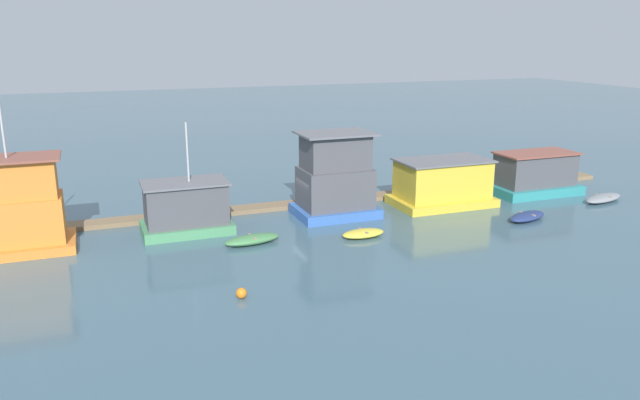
# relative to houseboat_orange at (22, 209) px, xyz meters

# --- Properties ---
(ground_plane) EXTENTS (200.00, 200.00, 0.00)m
(ground_plane) POSITION_rel_houseboat_orange_xyz_m (17.43, 0.42, -2.40)
(ground_plane) COLOR #426070
(dock_walkway) EXTENTS (51.00, 1.51, 0.30)m
(dock_walkway) POSITION_rel_houseboat_orange_xyz_m (17.43, 3.26, -2.25)
(dock_walkway) COLOR #846B4C
(dock_walkway) RESTS_ON ground_plane
(houseboat_orange) EXTENTS (5.22, 3.80, 8.45)m
(houseboat_orange) POSITION_rel_houseboat_orange_xyz_m (0.00, 0.00, 0.00)
(houseboat_orange) COLOR orange
(houseboat_orange) RESTS_ON ground_plane
(houseboat_green) EXTENTS (5.37, 3.45, 6.74)m
(houseboat_green) POSITION_rel_houseboat_orange_xyz_m (8.98, 0.13, -0.88)
(houseboat_green) COLOR #4C9360
(houseboat_green) RESTS_ON ground_plane
(houseboat_blue) EXTENTS (5.25, 4.00, 5.58)m
(houseboat_blue) POSITION_rel_houseboat_orange_xyz_m (18.82, 0.27, 0.13)
(houseboat_blue) COLOR #3866B7
(houseboat_blue) RESTS_ON ground_plane
(houseboat_yellow) EXTENTS (6.94, 4.20, 3.27)m
(houseboat_yellow) POSITION_rel_houseboat_orange_xyz_m (26.89, 0.06, -0.85)
(houseboat_yellow) COLOR gold
(houseboat_yellow) RESTS_ON ground_plane
(houseboat_teal) EXTENTS (6.61, 3.74, 3.16)m
(houseboat_teal) POSITION_rel_houseboat_orange_xyz_m (35.13, 0.40, -0.94)
(houseboat_teal) COLOR teal
(houseboat_teal) RESTS_ON ground_plane
(dinghy_green) EXTENTS (3.49, 1.73, 0.54)m
(dinghy_green) POSITION_rel_houseboat_orange_xyz_m (12.15, -3.47, -2.13)
(dinghy_green) COLOR #47844C
(dinghy_green) RESTS_ON ground_plane
(dinghy_yellow) EXTENTS (2.71, 1.44, 0.46)m
(dinghy_yellow) POSITION_rel_houseboat_orange_xyz_m (18.67, -4.62, -2.17)
(dinghy_yellow) COLOR yellow
(dinghy_yellow) RESTS_ON ground_plane
(dinghy_navy) EXTENTS (3.46, 2.27, 0.51)m
(dinghy_navy) POSITION_rel_houseboat_orange_xyz_m (30.13, -5.20, -2.15)
(dinghy_navy) COLOR navy
(dinghy_navy) RESTS_ON ground_plane
(dinghy_grey) EXTENTS (4.04, 2.34, 0.52)m
(dinghy_grey) POSITION_rel_houseboat_orange_xyz_m (38.29, -3.34, -2.14)
(dinghy_grey) COLOR gray
(dinghy_grey) RESTS_ON ground_plane
(mooring_post_near_right) EXTENTS (0.31, 0.31, 1.88)m
(mooring_post_near_right) POSITION_rel_houseboat_orange_xyz_m (18.76, 2.25, -1.46)
(mooring_post_near_right) COLOR brown
(mooring_post_near_right) RESTS_ON ground_plane
(mooring_post_far_right) EXTENTS (0.22, 0.22, 2.02)m
(mooring_post_far_right) POSITION_rel_houseboat_orange_xyz_m (1.51, 2.25, -1.39)
(mooring_post_far_right) COLOR #846B4C
(mooring_post_far_right) RESTS_ON ground_plane
(buoy_orange) EXTENTS (0.50, 0.50, 0.50)m
(buoy_orange) POSITION_rel_houseboat_orange_xyz_m (9.76, -10.71, -2.15)
(buoy_orange) COLOR orange
(buoy_orange) RESTS_ON ground_plane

